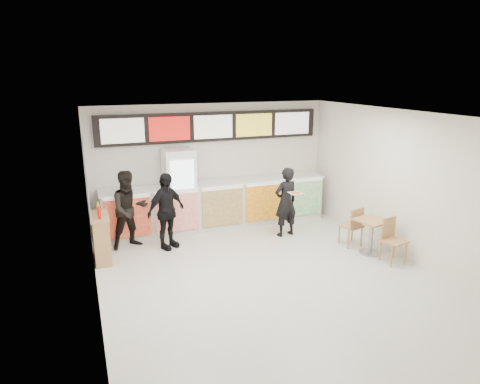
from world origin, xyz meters
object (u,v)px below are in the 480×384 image
customer_main (286,202)px  service_counter (218,204)px  customer_mid (166,211)px  drinks_fridge (180,191)px  customer_left (129,210)px  cafe_table (372,230)px  condiment_ledge (101,237)px

customer_main → service_counter: bearing=-50.2°
customer_main → customer_mid: size_ratio=0.98×
drinks_fridge → customer_left: drinks_fridge is taller
customer_main → customer_left: 3.52m
cafe_table → service_counter: bearing=118.8°
customer_left → cafe_table: size_ratio=1.08×
service_counter → condiment_ledge: size_ratio=4.85×
drinks_fridge → customer_left: 1.37m
customer_left → condiment_ledge: customer_left is taller
cafe_table → condiment_ledge: (-5.32, 1.66, -0.03)m
customer_main → cafe_table: (1.21, -1.59, -0.29)m
customer_mid → customer_main: bearing=-35.3°
service_counter → customer_main: customer_main is taller
service_counter → cafe_table: 3.70m
drinks_fridge → cafe_table: (3.43, -2.74, -0.48)m
customer_mid → cafe_table: customer_mid is taller
service_counter → customer_mid: size_ratio=3.32×
drinks_fridge → cafe_table: bearing=-38.6°
customer_main → customer_left: bearing=-18.6°
customer_main → customer_left: size_ratio=0.96×
drinks_fridge → service_counter: bearing=-1.0°
cafe_table → customer_mid: bearing=141.4°
condiment_ledge → customer_left: bearing=38.9°
customer_left → customer_mid: customer_left is taller
cafe_table → customer_left: bearing=141.3°
customer_main → cafe_table: 2.02m
condiment_ledge → service_counter: bearing=20.6°
customer_mid → cafe_table: bearing=-55.2°
service_counter → cafe_table: bearing=-47.4°
service_counter → customer_left: customer_left is taller
service_counter → drinks_fridge: drinks_fridge is taller
customer_mid → service_counter: bearing=1.3°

